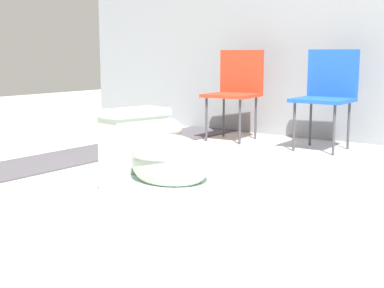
# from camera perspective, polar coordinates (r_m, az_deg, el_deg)

# --- Properties ---
(ground_plane) EXTENTS (14.00, 14.00, 0.00)m
(ground_plane) POSITION_cam_1_polar(r_m,az_deg,el_deg) (2.98, -4.03, -5.94)
(ground_plane) COLOR #A8A59E
(gravel_strip) EXTENTS (0.56, 8.00, 0.01)m
(gravel_strip) POSITION_cam_1_polar(r_m,az_deg,el_deg) (4.22, -13.21, -1.48)
(gravel_strip) COLOR #423F44
(gravel_strip) RESTS_ON ground
(toilet) EXTENTS (0.69, 0.50, 0.52)m
(toilet) POSITION_cam_1_polar(r_m,az_deg,el_deg) (2.76, -3.61, -2.47)
(toilet) COLOR #B2C6B7
(toilet) RESTS_ON ground
(folding_chair_left) EXTENTS (0.48, 0.48, 0.83)m
(folding_chair_left) POSITION_cam_1_polar(r_m,az_deg,el_deg) (5.05, 4.77, 6.32)
(folding_chair_left) COLOR red
(folding_chair_left) RESTS_ON ground
(folding_chair_middle) EXTENTS (0.45, 0.45, 0.83)m
(folding_chair_middle) POSITION_cam_1_polar(r_m,az_deg,el_deg) (4.65, 14.27, 5.78)
(folding_chair_middle) COLOR #1947B2
(folding_chair_middle) RESTS_ON ground
(boulder_near) EXTENTS (0.42, 0.40, 0.21)m
(boulder_near) POSITION_cam_1_polar(r_m,az_deg,el_deg) (5.02, -2.88, 1.64)
(boulder_near) COLOR #ADA899
(boulder_near) RESTS_ON ground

